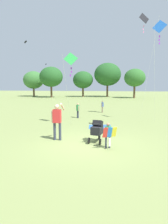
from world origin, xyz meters
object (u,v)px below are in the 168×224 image
at_px(stroller, 97,129).
at_px(kite_adult_black, 71,61).
at_px(person_adult_flyer, 57,119).
at_px(person_red_shirt, 78,109).
at_px(kite_orange_delta, 159,30).
at_px(child_with_butterfly_kite, 108,133).
at_px(picnic_blanket, 100,127).
at_px(person_kid_running, 102,106).
at_px(kite_green_novelty, 144,23).

bearing_deg(stroller, kite_adult_black, 118.74).
height_order(person_adult_flyer, stroller, person_adult_flyer).
relative_size(kite_adult_black, person_red_shirt, 3.95).
bearing_deg(kite_orange_delta, person_red_shirt, 170.54).
relative_size(stroller, kite_adult_black, 0.24).
distance_m(stroller, person_red_shirt, 6.63).
distance_m(child_with_butterfly_kite, picnic_blanket, 4.23).
distance_m(kite_adult_black, picnic_blanket, 4.46).
relative_size(kite_orange_delta, picnic_blanket, 5.01).
height_order(child_with_butterfly_kite, picnic_blanket, child_with_butterfly_kite).
bearing_deg(person_red_shirt, stroller, -72.57).
relative_size(person_kid_running, picnic_blanket, 0.79).
relative_size(kite_orange_delta, person_kid_running, 6.31).
relative_size(person_adult_flyer, kite_adult_black, 0.39).
relative_size(person_adult_flyer, picnic_blanket, 1.31).
bearing_deg(person_red_shirt, kite_green_novelty, 14.15).
height_order(kite_green_novelty, person_kid_running, kite_green_novelty).
xyz_separation_m(kite_adult_black, kite_orange_delta, (5.58, 1.83, 2.13)).
xyz_separation_m(stroller, person_red_shirt, (-1.98, 6.32, 0.08)).
height_order(child_with_butterfly_kite, person_red_shirt, person_red_shirt).
xyz_separation_m(child_with_butterfly_kite, kite_adult_black, (-2.48, 4.43, 3.40)).
bearing_deg(kite_green_novelty, picnic_blanket, -125.15).
distance_m(kite_orange_delta, picnic_blanket, 7.48).
height_order(child_with_butterfly_kite, kite_adult_black, kite_adult_black).
relative_size(kite_adult_black, picnic_blanket, 3.38).
height_order(kite_adult_black, kite_orange_delta, kite_orange_delta).
height_order(child_with_butterfly_kite, person_kid_running, person_kid_running).
bearing_deg(person_kid_running, kite_adult_black, -106.06).
distance_m(person_red_shirt, person_kid_running, 3.66).
height_order(kite_green_novelty, person_red_shirt, kite_green_novelty).
xyz_separation_m(stroller, person_kid_running, (-0.23, 9.53, 0.03)).
height_order(person_adult_flyer, person_red_shirt, person_adult_flyer).
distance_m(child_with_butterfly_kite, person_kid_running, 10.43).
distance_m(stroller, kite_orange_delta, 8.55).
bearing_deg(child_with_butterfly_kite, stroller, 121.09).
relative_size(person_adult_flyer, person_red_shirt, 1.53).
distance_m(person_adult_flyer, picnic_blanket, 3.84).
xyz_separation_m(person_kid_running, picnic_blanket, (0.17, -6.26, -0.63)).
xyz_separation_m(person_adult_flyer, kite_orange_delta, (5.53, 5.33, 5.13)).
xyz_separation_m(kite_green_novelty, person_red_shirt, (-4.95, -1.25, -6.51)).
bearing_deg(kite_orange_delta, stroller, -123.99).
height_order(child_with_butterfly_kite, stroller, child_with_butterfly_kite).
relative_size(kite_green_novelty, person_red_shirt, 6.82).
height_order(stroller, person_kid_running, person_kid_running).
bearing_deg(kite_orange_delta, picnic_blanket, -150.21).
xyz_separation_m(person_adult_flyer, person_red_shirt, (-0.08, 6.26, -0.34)).
relative_size(stroller, kite_orange_delta, 0.16).
bearing_deg(picnic_blanket, person_kid_running, 91.57).
bearing_deg(person_adult_flyer, kite_orange_delta, 43.92).
distance_m(kite_orange_delta, kite_green_novelty, 2.51).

